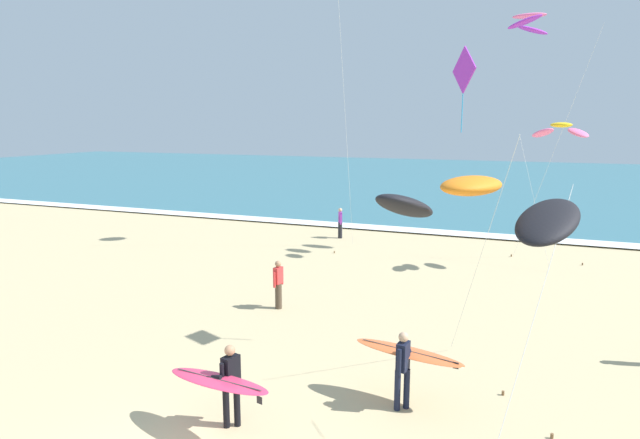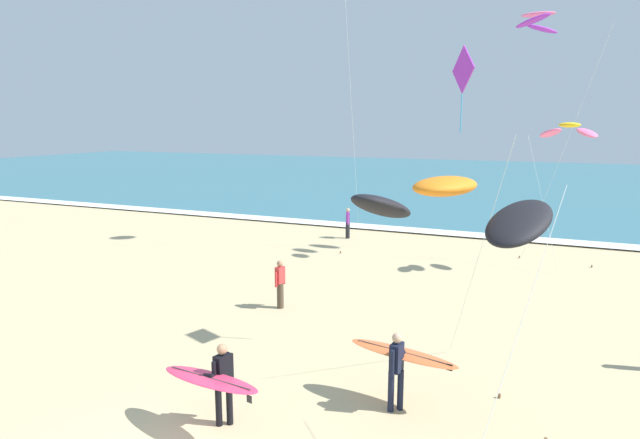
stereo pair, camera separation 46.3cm
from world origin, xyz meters
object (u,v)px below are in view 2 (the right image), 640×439
kite_arc_golden_low (569,131)px  bystander_red_top (280,284)px  kite_arc_amber_far (445,205)px  surfer_lead (400,360)px  kite_arc_rose_distant (538,22)px  bystander_purple_top (348,223)px  surfer_trailing (216,379)px  kite_diamond_violet_near (464,81)px

kite_arc_golden_low → bystander_red_top: size_ratio=3.75×
kite_arc_amber_far → surfer_lead: bearing=109.0°
kite_arc_rose_distant → bystander_red_top: kite_arc_rose_distant is taller
bystander_purple_top → bystander_red_top: bearing=-81.3°
surfer_trailing → kite_arc_rose_distant: 19.43m
kite_arc_amber_far → kite_arc_rose_distant: kite_arc_rose_distant is taller
kite_arc_rose_distant → bystander_purple_top: size_ratio=6.54×
kite_arc_amber_far → bystander_red_top: (-6.70, 9.06, -4.25)m
surfer_trailing → surfer_lead: bearing=36.3°
kite_arc_golden_low → kite_arc_amber_far: bearing=-95.6°
surfer_lead → bystander_red_top: (-5.12, 4.46, -0.24)m
surfer_lead → kite_diamond_violet_near: size_ratio=0.32×
surfer_lead → kite_arc_golden_low: kite_arc_golden_low is taller
surfer_trailing → kite_arc_golden_low: 16.53m
surfer_trailing → bystander_purple_top: surfer_trailing is taller
surfer_trailing → kite_arc_golden_low: kite_arc_golden_low is taller
bystander_purple_top → kite_arc_amber_far: bearing=-67.2°
kite_diamond_violet_near → bystander_purple_top: 15.55m
surfer_lead → kite_arc_rose_distant: bearing=82.8°
surfer_trailing → kite_diamond_violet_near: size_ratio=0.33×
kite_diamond_violet_near → bystander_purple_top: (-7.38, 12.25, -6.09)m
kite_diamond_violet_near → kite_arc_golden_low: 9.70m
surfer_lead → surfer_trailing: (-3.05, -2.24, 0.00)m
surfer_trailing → kite_diamond_violet_near: bearing=55.7°
kite_arc_golden_low → surfer_trailing: bearing=-113.3°
kite_diamond_violet_near → bystander_red_top: 8.46m
kite_diamond_violet_near → kite_arc_amber_far: kite_diamond_violet_near is taller
kite_arc_rose_distant → kite_arc_amber_far: bearing=-90.7°
bystander_red_top → kite_arc_amber_far: bearing=-53.5°
kite_diamond_violet_near → kite_arc_golden_low: size_ratio=1.30×
kite_arc_golden_low → bystander_purple_top: 11.52m
kite_diamond_violet_near → kite_arc_amber_far: size_ratio=1.44×
surfer_trailing → bystander_purple_top: (-3.73, 17.59, -0.24)m
kite_arc_golden_low → bystander_purple_top: size_ratio=3.75×
kite_arc_amber_far → kite_arc_rose_distant: size_ratio=0.52×
kite_arc_rose_distant → surfer_lead: bearing=-97.2°
surfer_trailing → bystander_purple_top: 17.99m
kite_diamond_violet_near → bystander_purple_top: kite_diamond_violet_near is taller
surfer_trailing → bystander_red_top: size_ratio=1.61×
bystander_purple_top → bystander_red_top: 11.02m
bystander_red_top → kite_arc_rose_distant: bearing=54.9°
surfer_trailing → kite_diamond_violet_near: kite_diamond_violet_near is taller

